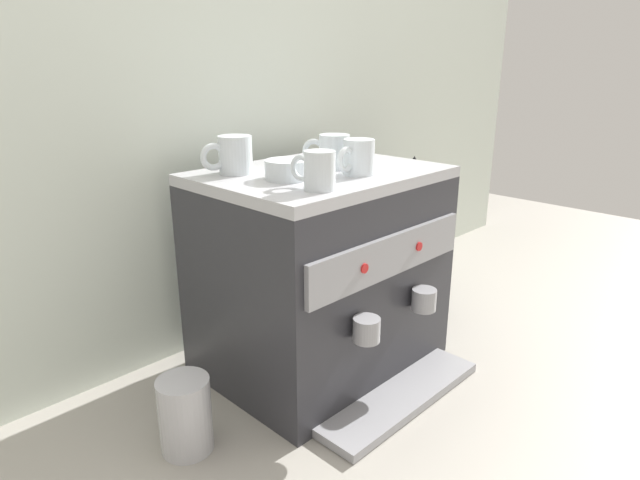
% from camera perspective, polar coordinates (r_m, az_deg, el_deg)
% --- Properties ---
extents(ground_plane, '(4.00, 4.00, 0.00)m').
position_cam_1_polar(ground_plane, '(1.41, 0.00, -12.54)').
color(ground_plane, '#9E998E').
extents(tiled_backsplash_wall, '(2.80, 0.03, 1.10)m').
position_cam_1_polar(tiled_backsplash_wall, '(1.45, -8.77, 11.21)').
color(tiled_backsplash_wall, silver).
rests_on(tiled_backsplash_wall, ground_plane).
extents(espresso_machine, '(0.53, 0.51, 0.49)m').
position_cam_1_polar(espresso_machine, '(1.30, 0.13, -3.37)').
color(espresso_machine, '#2D2D33').
rests_on(espresso_machine, ground_plane).
extents(ceramic_cup_0, '(0.11, 0.07, 0.08)m').
position_cam_1_polar(ceramic_cup_0, '(1.17, 4.00, 8.72)').
color(ceramic_cup_0, silver).
rests_on(ceramic_cup_0, espresso_machine).
extents(ceramic_cup_1, '(0.08, 0.10, 0.08)m').
position_cam_1_polar(ceramic_cup_1, '(1.25, 1.32, 9.33)').
color(ceramic_cup_1, silver).
rests_on(ceramic_cup_1, espresso_machine).
extents(ceramic_cup_2, '(0.12, 0.07, 0.08)m').
position_cam_1_polar(ceramic_cup_2, '(1.20, -9.14, 8.87)').
color(ceramic_cup_2, silver).
rests_on(ceramic_cup_2, espresso_machine).
extents(ceramic_cup_3, '(0.06, 0.10, 0.07)m').
position_cam_1_polar(ceramic_cup_3, '(1.03, -0.23, 7.37)').
color(ceramic_cup_3, silver).
rests_on(ceramic_cup_3, espresso_machine).
extents(ceramic_bowl_0, '(0.10, 0.10, 0.04)m').
position_cam_1_polar(ceramic_bowl_0, '(1.35, 2.27, 9.22)').
color(ceramic_bowl_0, silver).
rests_on(ceramic_bowl_0, espresso_machine).
extents(ceramic_bowl_1, '(0.09, 0.09, 0.04)m').
position_cam_1_polar(ceramic_bowl_1, '(1.13, -3.47, 7.40)').
color(ceramic_bowl_1, silver).
rests_on(ceramic_bowl_1, espresso_machine).
extents(coffee_grinder, '(0.15, 0.15, 0.46)m').
position_cam_1_polar(coffee_grinder, '(1.66, 9.51, 0.51)').
color(coffee_grinder, black).
rests_on(coffee_grinder, ground_plane).
extents(milk_pitcher, '(0.10, 0.10, 0.15)m').
position_cam_1_polar(milk_pitcher, '(1.12, -14.05, -17.48)').
color(milk_pitcher, '#B7B7BC').
rests_on(milk_pitcher, ground_plane).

